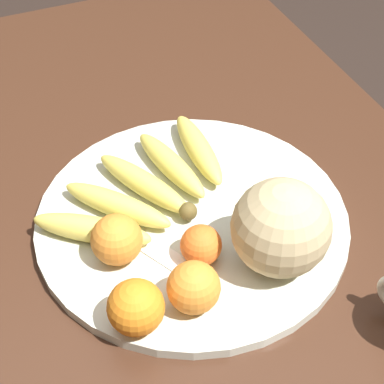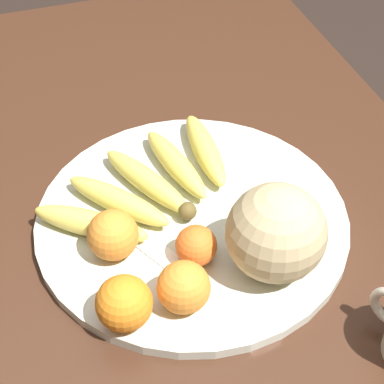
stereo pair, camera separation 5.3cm
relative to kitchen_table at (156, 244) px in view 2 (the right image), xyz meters
name	(u,v)px [view 2 (the right image)]	position (x,y,z in m)	size (l,w,h in m)	color
kitchen_table	(156,244)	(0.00, 0.00, 0.00)	(1.37, 0.97, 0.74)	#3D2316
fruit_bowl	(192,219)	(-0.06, -0.04, 0.11)	(0.47, 0.47, 0.02)	beige
melon	(276,233)	(-0.19, -0.12, 0.18)	(0.14, 0.14, 0.14)	tan
banana_bunch	(149,183)	(0.01, 0.00, 0.13)	(0.26, 0.32, 0.04)	brown
orange_front_left	(196,246)	(-0.14, -0.02, 0.14)	(0.06, 0.06, 0.06)	orange
orange_front_right	(184,287)	(-0.21, 0.02, 0.15)	(0.07, 0.07, 0.07)	orange
orange_mid_center	(113,235)	(-0.09, 0.08, 0.15)	(0.07, 0.07, 0.07)	orange
orange_back_left	(124,303)	(-0.21, 0.10, 0.15)	(0.07, 0.07, 0.07)	orange
produce_tag	(154,249)	(-0.10, 0.03, 0.11)	(0.09, 0.07, 0.00)	white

